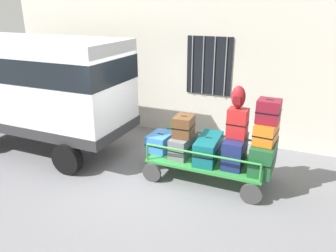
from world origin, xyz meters
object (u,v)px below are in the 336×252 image
at_px(suitcase_center_bottom, 208,148).
at_px(suitcase_right_bottom, 263,156).
at_px(luggage_cart, 208,162).
at_px(suitcase_right_top, 269,111).
at_px(suitcase_midleft_bottom, 183,145).
at_px(suitcase_midright_middle, 237,123).
at_px(backpack, 238,97).
at_px(suitcase_left_bottom, 161,142).
at_px(suitcase_midright_bottom, 235,151).
at_px(suitcase_right_middle, 266,132).
at_px(van, 40,83).
at_px(suitcase_midleft_middle, 184,126).

xyz_separation_m(suitcase_center_bottom, suitcase_right_bottom, (1.11, -0.01, 0.05)).
bearing_deg(luggage_cart, suitcase_right_top, 1.05).
xyz_separation_m(suitcase_midleft_bottom, suitcase_right_top, (1.67, 0.02, 0.98)).
bearing_deg(luggage_cart, suitcase_midright_middle, 2.43).
xyz_separation_m(suitcase_midleft_bottom, suitcase_midright_middle, (1.11, 0.03, 0.66)).
relative_size(suitcase_center_bottom, suitcase_midright_middle, 1.70).
bearing_deg(luggage_cart, suitcase_center_bottom, -90.00).
relative_size(luggage_cart, backpack, 5.60).
distance_m(suitcase_left_bottom, suitcase_midleft_bottom, 0.56).
xyz_separation_m(suitcase_left_bottom, suitcase_midleft_bottom, (0.56, -0.04, 0.03)).
bearing_deg(suitcase_midright_bottom, suitcase_right_middle, 0.76).
bearing_deg(suitcase_center_bottom, backpack, 4.92).
height_order(suitcase_left_bottom, suitcase_center_bottom, suitcase_center_bottom).
xyz_separation_m(suitcase_left_bottom, suitcase_right_middle, (2.22, -0.03, 0.59)).
distance_m(suitcase_left_bottom, suitcase_midright_bottom, 1.67).
height_order(suitcase_midleft_bottom, suitcase_center_bottom, suitcase_center_bottom).
height_order(van, backpack, van).
xyz_separation_m(van, luggage_cart, (4.28, 0.10, -1.32)).
distance_m(suitcase_midright_bottom, backpack, 1.10).
bearing_deg(van, suitcase_left_bottom, 2.41).
bearing_deg(suitcase_left_bottom, suitcase_midleft_bottom, -4.09).
relative_size(suitcase_midleft_bottom, suitcase_center_bottom, 0.81).
bearing_deg(suitcase_left_bottom, suitcase_right_top, -0.39).
relative_size(suitcase_midleft_bottom, suitcase_right_middle, 1.22).
bearing_deg(suitcase_midleft_middle, luggage_cart, 0.07).
height_order(luggage_cart, suitcase_center_bottom, suitcase_center_bottom).
xyz_separation_m(suitcase_left_bottom, suitcase_center_bottom, (1.11, -0.04, 0.06)).
bearing_deg(suitcase_midright_middle, suitcase_right_middle, -1.49).
xyz_separation_m(suitcase_center_bottom, suitcase_midright_middle, (0.56, 0.03, 0.63)).
bearing_deg(suitcase_right_bottom, suitcase_right_middle, 90.00).
bearing_deg(suitcase_right_bottom, van, -179.08).
height_order(suitcase_midright_bottom, suitcase_right_middle, suitcase_right_middle).
bearing_deg(suitcase_center_bottom, suitcase_left_bottom, 177.93).
distance_m(suitcase_midleft_middle, backpack, 1.31).
distance_m(suitcase_right_bottom, suitcase_right_middle, 0.49).
distance_m(suitcase_midright_middle, suitcase_right_middle, 0.56).
bearing_deg(suitcase_right_top, suitcase_midleft_bottom, -179.16).
height_order(suitcase_left_bottom, suitcase_midleft_middle, suitcase_midleft_middle).
xyz_separation_m(suitcase_right_middle, backpack, (-0.58, 0.03, 0.62)).
distance_m(van, backpack, 4.81).
relative_size(luggage_cart, suitcase_center_bottom, 2.45).
height_order(suitcase_left_bottom, backpack, backpack).
distance_m(van, suitcase_midleft_middle, 3.77).
relative_size(van, suitcase_midleft_middle, 8.76).
distance_m(suitcase_midleft_bottom, suitcase_midright_middle, 1.29).
xyz_separation_m(luggage_cart, suitcase_midleft_middle, (-0.56, -0.00, 0.73)).
relative_size(suitcase_midright_bottom, suitcase_right_middle, 1.25).
bearing_deg(suitcase_right_middle, suitcase_left_bottom, 179.32).
bearing_deg(suitcase_center_bottom, suitcase_midright_middle, 2.92).
distance_m(suitcase_midright_bottom, suitcase_right_top, 1.06).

